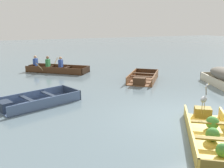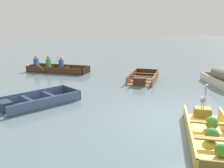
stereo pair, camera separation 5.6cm
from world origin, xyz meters
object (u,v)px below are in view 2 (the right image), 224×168
(dinghy_yellow_foreground, at_px, (211,133))
(rowboat_dark_varnish_with_crew, at_px, (55,68))
(heron_on_dinghy, at_px, (204,98))
(skiff_slate_blue_near_moored, at_px, (36,101))
(skiff_wooden_brown_far_moored, at_px, (143,79))

(dinghy_yellow_foreground, height_order, rowboat_dark_varnish_with_crew, rowboat_dark_varnish_with_crew)
(dinghy_yellow_foreground, relative_size, heron_on_dinghy, 3.96)
(skiff_slate_blue_near_moored, bearing_deg, rowboat_dark_varnish_with_crew, 72.59)
(dinghy_yellow_foreground, bearing_deg, rowboat_dark_varnish_with_crew, 99.84)
(skiff_slate_blue_near_moored, relative_size, skiff_wooden_brown_far_moored, 1.11)
(dinghy_yellow_foreground, distance_m, rowboat_dark_varnish_with_crew, 10.71)
(dinghy_yellow_foreground, distance_m, skiff_slate_blue_near_moored, 5.87)
(rowboat_dark_varnish_with_crew, bearing_deg, dinghy_yellow_foreground, -80.16)
(dinghy_yellow_foreground, height_order, skiff_wooden_brown_far_moored, dinghy_yellow_foreground)
(heron_on_dinghy, bearing_deg, skiff_slate_blue_near_moored, 134.82)
(skiff_slate_blue_near_moored, height_order, heron_on_dinghy, heron_on_dinghy)
(skiff_wooden_brown_far_moored, xyz_separation_m, heron_on_dinghy, (-1.47, -5.60, 0.72))
(skiff_slate_blue_near_moored, xyz_separation_m, heron_on_dinghy, (3.95, -3.97, 0.74))
(skiff_slate_blue_near_moored, bearing_deg, skiff_wooden_brown_far_moored, 16.69)
(dinghy_yellow_foreground, xyz_separation_m, skiff_wooden_brown_far_moored, (1.70, 6.17, 0.00))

